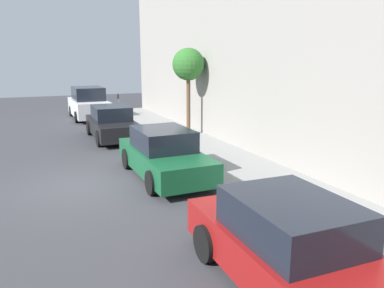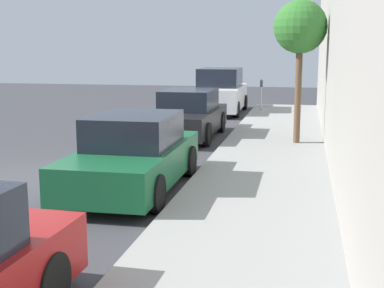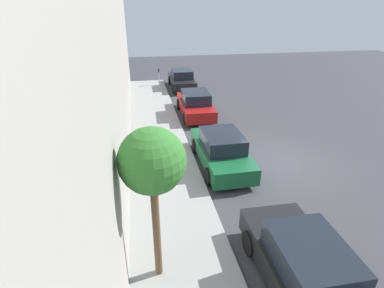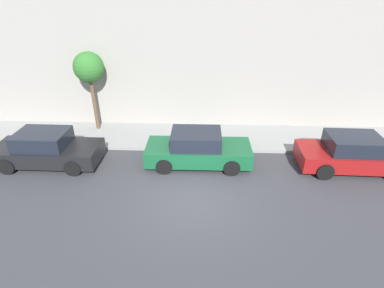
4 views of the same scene
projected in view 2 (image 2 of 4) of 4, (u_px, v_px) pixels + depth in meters
The scene contains 7 objects.
ground_plane at pixel (28, 182), 11.54m from camera, with size 60.00×60.00×0.00m, color #38383D.
sidewalk at pixel (257, 191), 10.53m from camera, with size 2.88×32.00×0.15m.
parked_sedan_third at pixel (134, 155), 10.79m from camera, with size 1.92×4.52×1.54m.
parked_sedan_fourth at pixel (188, 115), 17.13m from camera, with size 1.92×4.52×1.54m.
parked_suv_fifth at pixel (220, 92), 23.71m from camera, with size 2.08×4.83×1.98m.
parking_meter_far at pixel (261, 92), 23.11m from camera, with size 0.11×0.15×1.38m.
street_tree at pixel (300, 29), 14.93m from camera, with size 1.49×1.49×4.04m.
Camera 2 is at (5.78, -10.24, 2.85)m, focal length 50.00 mm.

